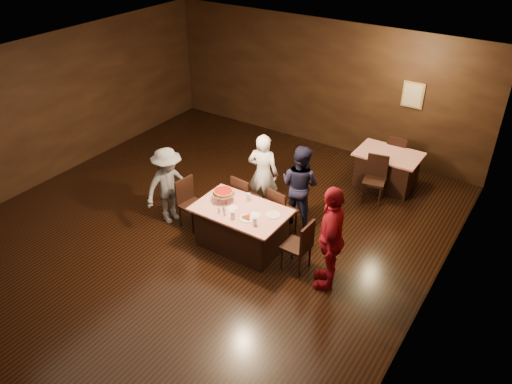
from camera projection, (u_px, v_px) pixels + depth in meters
room at (176, 136)px, 7.80m from camera, size 10.00×10.04×3.02m
main_table at (241, 228)px, 8.70m from camera, size 1.60×1.00×0.77m
back_table at (387, 170)px, 10.47m from camera, size 1.30×0.90×0.77m
chair_far_left at (247, 197)px, 9.38m from camera, size 0.46×0.46×0.95m
chair_far_right at (283, 210)px, 9.00m from camera, size 0.50×0.50×0.95m
chair_end_left at (192, 204)px, 9.17m from camera, size 0.48×0.48×0.95m
chair_end_right at (296, 245)px, 8.14m from camera, size 0.43×0.43×0.95m
chair_back_near at (374, 180)px, 9.92m from camera, size 0.49×0.49×0.95m
chair_back_far at (397, 155)px, 10.84m from camera, size 0.44×0.44×0.95m
diner_white_jacket at (263, 174)px, 9.46m from camera, size 0.67×0.53×1.63m
diner_navy_hoodie at (300, 185)px, 9.15m from camera, size 0.81×0.65×1.58m
diner_grey_knit at (169, 186)px, 9.18m from camera, size 0.79×1.09×1.52m
diner_red_shirt at (331, 238)px, 7.61m from camera, size 0.80×1.14×1.79m
pizza_stand at (224, 192)px, 8.63m from camera, size 0.38×0.38×0.22m
plate_with_slice at (247, 218)px, 8.24m from camera, size 0.25×0.25×0.06m
plate_empty at (273, 215)px, 8.35m from camera, size 0.25×0.25×0.01m
glass_front_left at (233, 215)px, 8.23m from camera, size 0.08×0.08×0.14m
glass_front_right at (255, 221)px, 8.08m from camera, size 0.08×0.08×0.14m
glass_back at (248, 197)px, 8.70m from camera, size 0.08×0.08×0.14m
condiments at (222, 211)px, 8.36m from camera, size 0.17×0.10×0.09m
napkin_center at (256, 215)px, 8.36m from camera, size 0.19×0.19×0.01m
napkin_left at (232, 208)px, 8.53m from camera, size 0.21×0.21×0.01m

